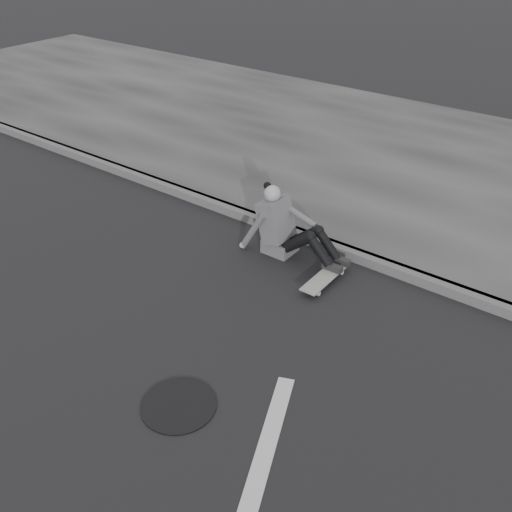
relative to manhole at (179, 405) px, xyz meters
The scene contains 6 objects.
ground 1.05m from the manhole, 155.32° to the left, with size 80.00×80.00×0.00m, color black.
curb 3.17m from the manhole, 107.54° to the left, with size 24.00×0.16×0.12m, color #4D4D4D.
sidewalk 6.11m from the manhole, 98.98° to the left, with size 24.00×6.00×0.12m, color #343434.
manhole is the anchor object (origin of this frame).
skateboard 2.37m from the manhole, 88.67° to the left, with size 0.20×0.78×0.09m.
seated_woman 2.73m from the manhole, 104.55° to the left, with size 1.38×0.46×0.88m.
Camera 1 is at (3.59, -2.83, 3.77)m, focal length 40.00 mm.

